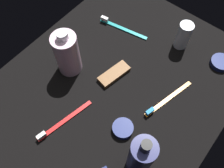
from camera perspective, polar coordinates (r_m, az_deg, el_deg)
name	(u,v)px	position (r cm, az deg, el deg)	size (l,w,h in cm)	color
ground_plane	(112,90)	(74.81, 0.00, -1.31)	(84.00, 64.00, 1.20)	black
lotion_bottle	(140,158)	(58.30, 6.66, -16.68)	(5.75, 5.75, 20.82)	#1B1E4D
bodywash_bottle	(67,53)	(73.16, -10.44, 7.02)	(7.30, 7.30, 16.62)	silver
deodorant_stick	(183,36)	(82.68, 16.29, 10.81)	(4.48, 4.48, 9.64)	silver
toothbrush_teal	(121,27)	(87.44, 2.01, 13.13)	(4.42, 17.92, 2.10)	teal
toothbrush_orange	(166,100)	(73.64, 12.46, -3.72)	(17.77, 5.44, 2.10)	orange
toothbrush_red	(62,122)	(70.78, -11.67, -8.76)	(17.88, 4.72, 2.10)	red
snack_bar_brown	(114,74)	(75.93, 0.48, 2.34)	(10.40, 4.00, 1.50)	brown
cream_tin_left	(123,128)	(68.51, 2.53, -10.32)	(5.89, 5.89, 1.86)	navy
cream_tin_right	(221,63)	(85.46, 24.03, 4.60)	(6.50, 6.50, 1.67)	navy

